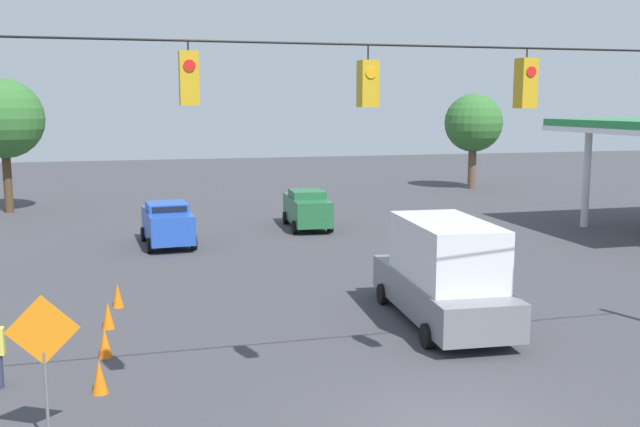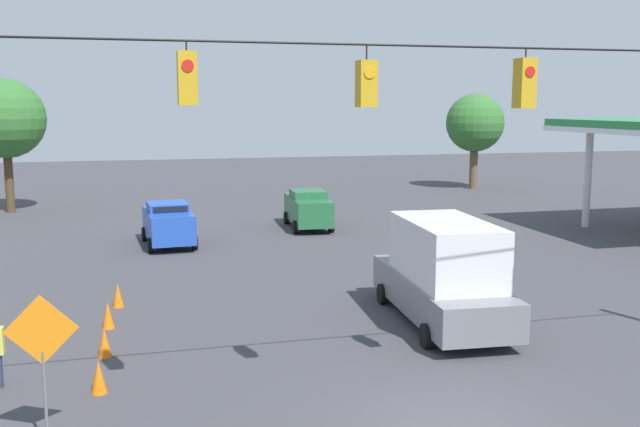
{
  "view_description": "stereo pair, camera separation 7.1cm",
  "coord_description": "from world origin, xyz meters",
  "px_view_note": "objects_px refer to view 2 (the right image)",
  "views": [
    {
      "loc": [
        5.78,
        11.74,
        6.16
      ],
      "look_at": [
        0.32,
        -8.99,
        2.86
      ],
      "focal_mm": 40.0,
      "sensor_mm": 36.0,
      "label": 1
    },
    {
      "loc": [
        5.71,
        11.76,
        6.16
      ],
      "look_at": [
        0.32,
        -8.99,
        2.86
      ],
      "focal_mm": 40.0,
      "sensor_mm": 36.0,
      "label": 2
    }
  ],
  "objects_px": {
    "tree_horizon_right": "(475,123)",
    "overhead_signal_span": "(449,164)",
    "work_zone_sign": "(42,342)",
    "tree_horizon_left": "(5,119)",
    "sedan_green_oncoming_deep": "(308,208)",
    "traffic_cone_fourth": "(118,295)",
    "traffic_cone_third": "(108,315)",
    "box_truck_grey_crossing_near": "(443,273)",
    "traffic_cone_nearest": "(99,376)",
    "sedan_blue_withflow_far": "(168,223)",
    "traffic_cone_second": "(104,342)"
  },
  "relations": [
    {
      "from": "traffic_cone_second",
      "to": "traffic_cone_third",
      "type": "relative_size",
      "value": 1.0
    },
    {
      "from": "sedan_green_oncoming_deep",
      "to": "sedan_blue_withflow_far",
      "type": "bearing_deg",
      "value": 21.69
    },
    {
      "from": "work_zone_sign",
      "to": "tree_horizon_left",
      "type": "bearing_deg",
      "value": -80.21
    },
    {
      "from": "traffic_cone_third",
      "to": "traffic_cone_fourth",
      "type": "bearing_deg",
      "value": -96.06
    },
    {
      "from": "sedan_blue_withflow_far",
      "to": "traffic_cone_nearest",
      "type": "bearing_deg",
      "value": 82.15
    },
    {
      "from": "tree_horizon_right",
      "to": "overhead_signal_span",
      "type": "bearing_deg",
      "value": 62.57
    },
    {
      "from": "traffic_cone_nearest",
      "to": "tree_horizon_right",
      "type": "distance_m",
      "value": 41.16
    },
    {
      "from": "traffic_cone_nearest",
      "to": "traffic_cone_second",
      "type": "xyz_separation_m",
      "value": [
        -0.04,
        -2.28,
        0.0
      ]
    },
    {
      "from": "traffic_cone_third",
      "to": "tree_horizon_left",
      "type": "bearing_deg",
      "value": -75.54
    },
    {
      "from": "box_truck_grey_crossing_near",
      "to": "traffic_cone_fourth",
      "type": "distance_m",
      "value": 9.86
    },
    {
      "from": "sedan_green_oncoming_deep",
      "to": "traffic_cone_nearest",
      "type": "xyz_separation_m",
      "value": [
        9.22,
        18.97,
        -0.62
      ]
    },
    {
      "from": "box_truck_grey_crossing_near",
      "to": "work_zone_sign",
      "type": "relative_size",
      "value": 2.28
    },
    {
      "from": "overhead_signal_span",
      "to": "tree_horizon_right",
      "type": "distance_m",
      "value": 39.69
    },
    {
      "from": "sedan_blue_withflow_far",
      "to": "traffic_cone_fourth",
      "type": "xyz_separation_m",
      "value": [
        1.97,
        9.46,
        -0.62
      ]
    },
    {
      "from": "sedan_blue_withflow_far",
      "to": "overhead_signal_span",
      "type": "bearing_deg",
      "value": 103.25
    },
    {
      "from": "traffic_cone_nearest",
      "to": "traffic_cone_third",
      "type": "bearing_deg",
      "value": -90.51
    },
    {
      "from": "sedan_blue_withflow_far",
      "to": "sedan_green_oncoming_deep",
      "type": "distance_m",
      "value": 7.52
    },
    {
      "from": "work_zone_sign",
      "to": "tree_horizon_right",
      "type": "relative_size",
      "value": 0.41
    },
    {
      "from": "sedan_blue_withflow_far",
      "to": "tree_horizon_right",
      "type": "xyz_separation_m",
      "value": [
        -22.77,
        -16.21,
        3.77
      ]
    },
    {
      "from": "overhead_signal_span",
      "to": "sedan_green_oncoming_deep",
      "type": "height_order",
      "value": "overhead_signal_span"
    },
    {
      "from": "traffic_cone_fourth",
      "to": "work_zone_sign",
      "type": "bearing_deg",
      "value": 83.34
    },
    {
      "from": "traffic_cone_nearest",
      "to": "traffic_cone_second",
      "type": "relative_size",
      "value": 1.0
    },
    {
      "from": "sedan_blue_withflow_far",
      "to": "traffic_cone_third",
      "type": "distance_m",
      "value": 11.79
    },
    {
      "from": "overhead_signal_span",
      "to": "sedan_green_oncoming_deep",
      "type": "distance_m",
      "value": 22.32
    },
    {
      "from": "tree_horizon_left",
      "to": "tree_horizon_right",
      "type": "xyz_separation_m",
      "value": [
        -31.09,
        -3.98,
        -0.56
      ]
    },
    {
      "from": "tree_horizon_right",
      "to": "traffic_cone_fourth",
      "type": "bearing_deg",
      "value": 46.06
    },
    {
      "from": "box_truck_grey_crossing_near",
      "to": "traffic_cone_third",
      "type": "bearing_deg",
      "value": -11.67
    },
    {
      "from": "tree_horizon_left",
      "to": "sedan_green_oncoming_deep",
      "type": "bearing_deg",
      "value": 148.35
    },
    {
      "from": "traffic_cone_fourth",
      "to": "tree_horizon_left",
      "type": "distance_m",
      "value": 23.13
    },
    {
      "from": "traffic_cone_second",
      "to": "traffic_cone_fourth",
      "type": "relative_size",
      "value": 1.0
    },
    {
      "from": "traffic_cone_fourth",
      "to": "traffic_cone_third",
      "type": "bearing_deg",
      "value": 83.94
    },
    {
      "from": "sedan_blue_withflow_far",
      "to": "traffic_cone_nearest",
      "type": "relative_size",
      "value": 5.81
    },
    {
      "from": "traffic_cone_second",
      "to": "tree_horizon_right",
      "type": "distance_m",
      "value": 39.37
    },
    {
      "from": "overhead_signal_span",
      "to": "tree_horizon_left",
      "type": "relative_size",
      "value": 2.59
    },
    {
      "from": "traffic_cone_third",
      "to": "tree_horizon_right",
      "type": "bearing_deg",
      "value": -131.94
    },
    {
      "from": "overhead_signal_span",
      "to": "traffic_cone_third",
      "type": "height_order",
      "value": "overhead_signal_span"
    },
    {
      "from": "box_truck_grey_crossing_near",
      "to": "sedan_blue_withflow_far",
      "type": "bearing_deg",
      "value": -62.62
    },
    {
      "from": "overhead_signal_span",
      "to": "traffic_cone_third",
      "type": "distance_m",
      "value": 11.04
    },
    {
      "from": "box_truck_grey_crossing_near",
      "to": "tree_horizon_right",
      "type": "relative_size",
      "value": 0.94
    },
    {
      "from": "traffic_cone_second",
      "to": "tree_horizon_right",
      "type": "xyz_separation_m",
      "value": [
        -24.96,
        -30.12,
        4.39
      ]
    },
    {
      "from": "sedan_blue_withflow_far",
      "to": "work_zone_sign",
      "type": "bearing_deg",
      "value": 80.71
    },
    {
      "from": "box_truck_grey_crossing_near",
      "to": "work_zone_sign",
      "type": "height_order",
      "value": "box_truck_grey_crossing_near"
    },
    {
      "from": "sedan_blue_withflow_far",
      "to": "traffic_cone_nearest",
      "type": "distance_m",
      "value": 16.36
    },
    {
      "from": "tree_horizon_right",
      "to": "box_truck_grey_crossing_near",
      "type": "bearing_deg",
      "value": 61.97
    },
    {
      "from": "overhead_signal_span",
      "to": "traffic_cone_fourth",
      "type": "xyz_separation_m",
      "value": [
        6.45,
        -9.56,
        -4.66
      ]
    },
    {
      "from": "sedan_blue_withflow_far",
      "to": "traffic_cone_third",
      "type": "relative_size",
      "value": 5.81
    },
    {
      "from": "sedan_green_oncoming_deep",
      "to": "traffic_cone_nearest",
      "type": "relative_size",
      "value": 6.14
    },
    {
      "from": "sedan_green_oncoming_deep",
      "to": "box_truck_grey_crossing_near",
      "type": "height_order",
      "value": "box_truck_grey_crossing_near"
    },
    {
      "from": "traffic_cone_fourth",
      "to": "sedan_blue_withflow_far",
      "type": "bearing_deg",
      "value": -101.75
    },
    {
      "from": "traffic_cone_second",
      "to": "tree_horizon_right",
      "type": "relative_size",
      "value": 0.11
    }
  ]
}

